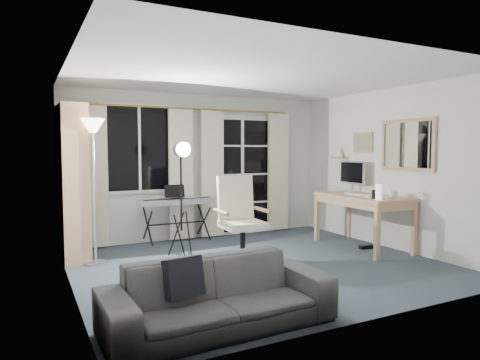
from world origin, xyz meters
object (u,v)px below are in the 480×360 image
object	(u,v)px
torchiere_lamp	(93,147)
desk	(362,202)
keyboard_piano	(176,202)
bookshelf	(69,186)
monitor	(352,173)
office_chair	(238,213)
mug	(393,193)
sofa	(219,283)
studio_light	(182,163)

from	to	relation	value
torchiere_lamp	desk	world-z (taller)	torchiere_lamp
torchiere_lamp	keyboard_piano	bearing A→B (deg)	27.99
bookshelf	monitor	distance (m)	4.29
bookshelf	torchiere_lamp	xyz separation A→B (m)	(0.26, -0.49, 0.53)
office_chair	desk	size ratio (longest dim) A/B	0.75
torchiere_lamp	mug	world-z (taller)	torchiere_lamp
office_chair	sofa	world-z (taller)	office_chair
mug	sofa	size ratio (longest dim) A/B	0.07
desk	monitor	distance (m)	0.63
bookshelf	sofa	world-z (taller)	bookshelf
studio_light	monitor	size ratio (longest dim) A/B	2.82
keyboard_piano	monitor	world-z (taller)	monitor
desk	bookshelf	bearing A→B (deg)	164.72
bookshelf	desk	xyz separation A→B (m)	(4.01, -1.31, -0.29)
bookshelf	monitor	size ratio (longest dim) A/B	3.60
desk	sofa	world-z (taller)	desk
mug	studio_light	bearing A→B (deg)	157.28
keyboard_piano	torchiere_lamp	bearing A→B (deg)	-150.79
bookshelf	keyboard_piano	world-z (taller)	bookshelf
office_chair	mug	world-z (taller)	office_chair
office_chair	sofa	bearing A→B (deg)	-118.13
studio_light	desk	xyz separation A→B (m)	(2.63, -0.64, -0.60)
studio_light	sofa	distance (m)	2.59
studio_light	sofa	bearing A→B (deg)	-101.66
monitor	mug	xyz separation A→B (m)	(-0.10, -0.95, -0.24)
bookshelf	monitor	world-z (taller)	bookshelf
desk	monitor	bearing A→B (deg)	69.29
torchiere_lamp	keyboard_piano	xyz separation A→B (m)	(1.33, 0.71, -0.85)
desk	sofa	xyz separation A→B (m)	(-3.14, -1.72, -0.32)
keyboard_piano	mug	distance (m)	3.24
office_chair	mug	distance (m)	2.27
torchiere_lamp	studio_light	size ratio (longest dim) A/B	1.15
office_chair	desk	bearing A→B (deg)	4.24
torchiere_lamp	monitor	size ratio (longest dim) A/B	3.26
studio_light	office_chair	world-z (taller)	studio_light
torchiere_lamp	sofa	size ratio (longest dim) A/B	0.97
keyboard_piano	bookshelf	bearing A→B (deg)	-170.94
mug	sofa	bearing A→B (deg)	-159.42
bookshelf	keyboard_piano	size ratio (longest dim) A/B	1.73
torchiere_lamp	mug	xyz separation A→B (m)	(3.85, -1.32, -0.65)
office_chair	monitor	size ratio (longest dim) A/B	2.00
keyboard_piano	monitor	xyz separation A→B (m)	(2.62, -1.08, 0.44)
torchiere_lamp	monitor	distance (m)	3.99
mug	torchiere_lamp	bearing A→B (deg)	161.04
bookshelf	mug	distance (m)	4.49
office_chair	bookshelf	bearing A→B (deg)	147.92
monitor	mug	distance (m)	0.98
keyboard_piano	desk	distance (m)	2.86
bookshelf	studio_light	size ratio (longest dim) A/B	1.28
keyboard_piano	mug	world-z (taller)	mug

